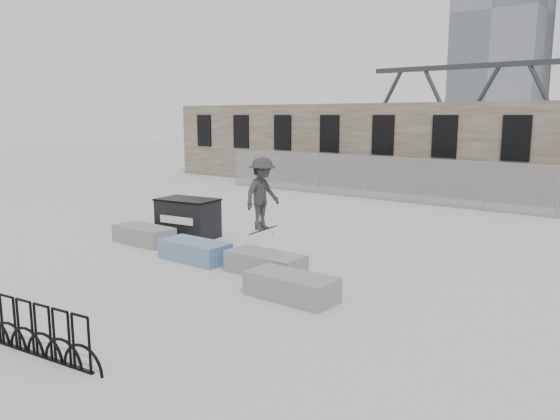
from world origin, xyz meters
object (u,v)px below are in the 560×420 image
object	(u,v)px
bike_rack	(17,325)
planter_offset	(291,286)
planter_far_left	(144,234)
dumpster	(188,218)
planter_center_left	(195,250)
skateboarder	(262,194)
planter_center_right	(265,263)

from	to	relation	value
bike_rack	planter_offset	bearing A→B (deg)	67.00
planter_far_left	bike_rack	bearing A→B (deg)	-53.80
planter_far_left	planter_offset	bearing A→B (deg)	-11.22
dumpster	bike_rack	size ratio (longest dim) A/B	0.51
planter_center_left	bike_rack	xyz separation A→B (m)	(1.85, -5.79, 0.15)
planter_far_left	skateboarder	world-z (taller)	skateboarder
planter_offset	bike_rack	distance (m)	5.32
planter_far_left	planter_center_left	xyz separation A→B (m)	(2.69, -0.42, 0.00)
dumpster	planter_far_left	bearing A→B (deg)	-113.83
planter_center_right	bike_rack	distance (m)	5.99
dumpster	skateboarder	world-z (taller)	skateboarder
planter_offset	skateboarder	distance (m)	3.23
planter_offset	bike_rack	size ratio (longest dim) A/B	0.50
dumpster	planter_center_left	bearing A→B (deg)	-47.67
bike_rack	skateboarder	xyz separation A→B (m)	(-0.15, 6.61, 1.45)
skateboarder	planter_far_left	bearing A→B (deg)	94.86
planter_center_left	planter_center_right	world-z (taller)	same
bike_rack	skateboarder	bearing A→B (deg)	91.30
planter_center_left	dumpster	world-z (taller)	dumpster
dumpster	bike_rack	xyz separation A→B (m)	(4.14, -7.66, -0.19)
planter_offset	skateboarder	xyz separation A→B (m)	(-2.23, 1.72, 1.59)
planter_center_left	dumpster	distance (m)	2.98
dumpster	bike_rack	bearing A→B (deg)	-69.97
planter_center_left	planter_offset	xyz separation A→B (m)	(3.93, -0.89, 0.00)
planter_center_left	planter_offset	distance (m)	4.03
planter_center_right	bike_rack	xyz separation A→B (m)	(-0.47, -5.97, 0.15)
planter_offset	dumpster	size ratio (longest dim) A/B	0.97
skateboarder	bike_rack	bearing A→B (deg)	-179.17
planter_center_right	planter_offset	distance (m)	1.93
planter_far_left	planter_offset	world-z (taller)	same
planter_far_left	bike_rack	distance (m)	7.69
planter_far_left	planter_offset	size ratio (longest dim) A/B	1.00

